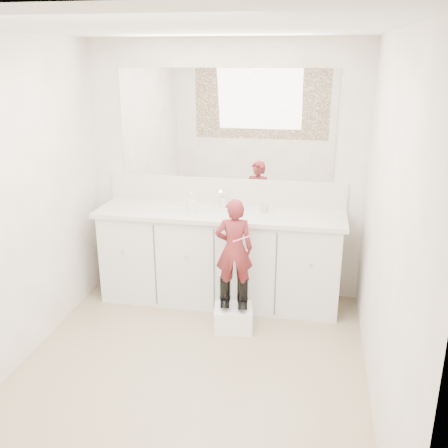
# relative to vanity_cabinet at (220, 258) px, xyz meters

# --- Properties ---
(floor) EXTENTS (3.00, 3.00, 0.00)m
(floor) POSITION_rel_vanity_cabinet_xyz_m (0.00, -1.23, -0.42)
(floor) COLOR #8F765D
(floor) RESTS_ON ground
(ceiling) EXTENTS (3.00, 3.00, 0.00)m
(ceiling) POSITION_rel_vanity_cabinet_xyz_m (0.00, -1.23, 1.97)
(ceiling) COLOR white
(ceiling) RESTS_ON wall_back
(wall_back) EXTENTS (2.60, 0.00, 2.60)m
(wall_back) POSITION_rel_vanity_cabinet_xyz_m (0.00, 0.27, 0.77)
(wall_back) COLOR beige
(wall_back) RESTS_ON floor
(wall_front) EXTENTS (2.60, 0.00, 2.60)m
(wall_front) POSITION_rel_vanity_cabinet_xyz_m (0.00, -2.73, 0.77)
(wall_front) COLOR beige
(wall_front) RESTS_ON floor
(wall_left) EXTENTS (0.00, 3.00, 3.00)m
(wall_left) POSITION_rel_vanity_cabinet_xyz_m (-1.30, -1.23, 0.78)
(wall_left) COLOR beige
(wall_left) RESTS_ON floor
(wall_right) EXTENTS (0.00, 3.00, 3.00)m
(wall_right) POSITION_rel_vanity_cabinet_xyz_m (1.30, -1.23, 0.78)
(wall_right) COLOR beige
(wall_right) RESTS_ON floor
(vanity_cabinet) EXTENTS (2.20, 0.55, 0.85)m
(vanity_cabinet) POSITION_rel_vanity_cabinet_xyz_m (0.00, 0.00, 0.00)
(vanity_cabinet) COLOR silver
(vanity_cabinet) RESTS_ON floor
(countertop) EXTENTS (2.28, 0.58, 0.04)m
(countertop) POSITION_rel_vanity_cabinet_xyz_m (0.00, -0.01, 0.45)
(countertop) COLOR beige
(countertop) RESTS_ON vanity_cabinet
(backsplash) EXTENTS (2.28, 0.03, 0.25)m
(backsplash) POSITION_rel_vanity_cabinet_xyz_m (0.00, 0.26, 0.59)
(backsplash) COLOR beige
(backsplash) RESTS_ON countertop
(mirror) EXTENTS (2.00, 0.02, 1.00)m
(mirror) POSITION_rel_vanity_cabinet_xyz_m (0.00, 0.26, 1.22)
(mirror) COLOR white
(mirror) RESTS_ON wall_back
(dot_panel) EXTENTS (2.00, 0.01, 1.20)m
(dot_panel) POSITION_rel_vanity_cabinet_xyz_m (0.00, -2.71, 1.22)
(dot_panel) COLOR #472819
(dot_panel) RESTS_ON wall_front
(faucet) EXTENTS (0.08, 0.08, 0.10)m
(faucet) POSITION_rel_vanity_cabinet_xyz_m (0.00, 0.15, 0.52)
(faucet) COLOR silver
(faucet) RESTS_ON countertop
(cup) EXTENTS (0.10, 0.10, 0.08)m
(cup) POSITION_rel_vanity_cabinet_xyz_m (0.40, 0.05, 0.51)
(cup) COLOR beige
(cup) RESTS_ON countertop
(soap_bottle) EXTENTS (0.10, 0.11, 0.18)m
(soap_bottle) POSITION_rel_vanity_cabinet_xyz_m (-0.25, -0.08, 0.55)
(soap_bottle) COLOR silver
(soap_bottle) RESTS_ON countertop
(step_stool) EXTENTS (0.36, 0.32, 0.20)m
(step_stool) POSITION_rel_vanity_cabinet_xyz_m (0.22, -0.53, -0.32)
(step_stool) COLOR white
(step_stool) RESTS_ON floor
(boot_left) EXTENTS (0.13, 0.19, 0.27)m
(boot_left) POSITION_rel_vanity_cabinet_xyz_m (0.14, -0.51, -0.09)
(boot_left) COLOR black
(boot_left) RESTS_ON step_stool
(boot_right) EXTENTS (0.13, 0.19, 0.27)m
(boot_right) POSITION_rel_vanity_cabinet_xyz_m (0.29, -0.51, -0.09)
(boot_right) COLOR black
(boot_right) RESTS_ON step_stool
(toddler) EXTENTS (0.34, 0.25, 0.86)m
(toddler) POSITION_rel_vanity_cabinet_xyz_m (0.22, -0.51, 0.31)
(toddler) COLOR #AE353B
(toddler) RESTS_ON step_stool
(toothbrush) EXTENTS (0.14, 0.03, 0.06)m
(toothbrush) POSITION_rel_vanity_cabinet_xyz_m (0.29, -0.59, 0.43)
(toothbrush) COLOR pink
(toothbrush) RESTS_ON toddler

